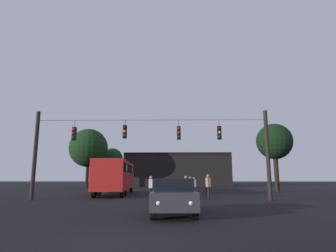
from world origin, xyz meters
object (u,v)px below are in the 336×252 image
object	(u,v)px
pedestrian_crossing_left	(186,186)
tree_behind_building	(274,142)
pedestrian_far_side	(151,186)
tree_right_far	(89,148)
tree_left_silhouette	(112,159)
city_bus	(116,174)
pedestrian_near_bus	(190,186)
car_near_right	(174,195)
pedestrian_crossing_center	(207,186)
pedestrian_crossing_right	(194,186)
pedestrian_trailing	(208,185)

from	to	relation	value
pedestrian_crossing_left	tree_behind_building	world-z (taller)	tree_behind_building
pedestrian_far_side	tree_right_far	xyz separation A→B (m)	(-11.67, 23.66, 5.17)
tree_left_silhouette	tree_behind_building	xyz separation A→B (m)	(22.17, -17.74, 0.76)
city_bus	pedestrian_near_bus	xyz separation A→B (m)	(6.71, -4.13, -0.95)
tree_left_silhouette	car_near_right	bearing A→B (deg)	-73.87
tree_left_silhouette	tree_behind_building	size ratio (longest dim) A/B	0.88
pedestrian_crossing_left	pedestrian_crossing_center	world-z (taller)	pedestrian_crossing_left
pedestrian_crossing_left	pedestrian_crossing_right	bearing A→B (deg)	72.84
city_bus	pedestrian_trailing	world-z (taller)	city_bus
city_bus	car_near_right	bearing A→B (deg)	-69.31
tree_left_silhouette	pedestrian_crossing_center	bearing A→B (deg)	-63.88
pedestrian_crossing_right	tree_behind_building	bearing A→B (deg)	38.78
tree_left_silhouette	pedestrian_crossing_right	bearing A→B (deg)	-64.02
pedestrian_crossing_right	tree_left_silhouette	bearing A→B (deg)	115.98
pedestrian_far_side	tree_right_far	world-z (taller)	tree_right_far
car_near_right	tree_left_silhouette	bearing A→B (deg)	106.13
pedestrian_crossing_center	pedestrian_crossing_right	xyz separation A→B (m)	(-0.88, 1.63, 0.02)
pedestrian_crossing_right	tree_left_silhouette	distance (m)	28.68
pedestrian_far_side	pedestrian_crossing_center	bearing A→B (deg)	27.93
car_near_right	pedestrian_crossing_center	distance (m)	10.27
pedestrian_crossing_left	pedestrian_crossing_right	xyz separation A→B (m)	(0.78, 2.53, -0.06)
pedestrian_crossing_left	tree_behind_building	size ratio (longest dim) A/B	0.22
pedestrian_trailing	tree_right_far	world-z (taller)	tree_right_far
pedestrian_near_bus	tree_behind_building	world-z (taller)	tree_behind_building
pedestrian_crossing_right	tree_right_far	size ratio (longest dim) A/B	0.17
city_bus	tree_behind_building	xyz separation A→B (m)	(16.83, 5.10, 3.65)
pedestrian_far_side	tree_behind_building	distance (m)	18.08
pedestrian_far_side	tree_left_silhouette	distance (m)	31.02
car_near_right	pedestrian_crossing_left	world-z (taller)	pedestrian_crossing_left
pedestrian_crossing_left	tree_left_silhouette	xyz separation A→B (m)	(-11.67, 28.08, 3.81)
city_bus	pedestrian_far_side	xyz separation A→B (m)	(3.80, -6.56, -0.92)
pedestrian_crossing_right	pedestrian_trailing	world-z (taller)	pedestrian_trailing
tree_right_far	pedestrian_near_bus	bearing A→B (deg)	-55.52
car_near_right	pedestrian_far_side	size ratio (longest dim) A/B	2.61
car_near_right	pedestrian_far_side	world-z (taller)	pedestrian_far_side
pedestrian_near_bus	pedestrian_trailing	distance (m)	2.02
city_bus	pedestrian_crossing_left	world-z (taller)	city_bus
pedestrian_near_bus	city_bus	bearing A→B (deg)	148.38
car_near_right	pedestrian_trailing	size ratio (longest dim) A/B	2.44
pedestrian_crossing_center	tree_right_far	bearing A→B (deg)	126.49
tree_left_silhouette	pedestrian_crossing_left	bearing A→B (deg)	-67.44
pedestrian_near_bus	pedestrian_far_side	size ratio (longest dim) A/B	0.98
city_bus	pedestrian_far_side	size ratio (longest dim) A/B	6.67
pedestrian_far_side	pedestrian_crossing_left	bearing A→B (deg)	27.51
pedestrian_near_bus	tree_right_far	distance (m)	26.27
car_near_right	pedestrian_trailing	world-z (taller)	pedestrian_trailing
car_near_right	pedestrian_crossing_left	xyz separation A→B (m)	(0.93, 9.03, 0.16)
car_near_right	pedestrian_near_bus	world-z (taller)	pedestrian_near_bus
pedestrian_far_side	tree_behind_building	size ratio (longest dim) A/B	0.22
tree_left_silhouette	pedestrian_near_bus	bearing A→B (deg)	-65.93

